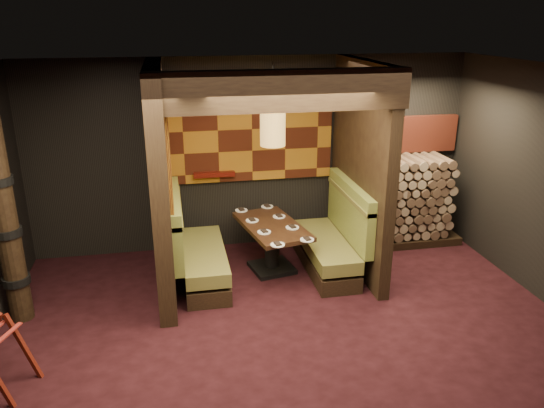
{
  "coord_description": "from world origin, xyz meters",
  "views": [
    {
      "loc": [
        -1.2,
        -4.82,
        3.39
      ],
      "look_at": [
        0.0,
        1.3,
        1.15
      ],
      "focal_mm": 35.0,
      "sensor_mm": 36.0,
      "label": 1
    }
  ],
  "objects_px": {
    "dining_table": "(272,240)",
    "totem_column": "(6,225)",
    "firewood_stack": "(404,200)",
    "booth_bench_right": "(333,242)",
    "booth_bench_left": "(196,253)",
    "pendant_lamp": "(273,128)"
  },
  "relations": [
    {
      "from": "booth_bench_right",
      "to": "firewood_stack",
      "type": "relative_size",
      "value": 0.92
    },
    {
      "from": "booth_bench_left",
      "to": "booth_bench_right",
      "type": "xyz_separation_m",
      "value": [
        1.89,
        0.0,
        0.0
      ]
    },
    {
      "from": "booth_bench_left",
      "to": "booth_bench_right",
      "type": "relative_size",
      "value": 1.0
    },
    {
      "from": "booth_bench_left",
      "to": "dining_table",
      "type": "relative_size",
      "value": 1.13
    },
    {
      "from": "booth_bench_right",
      "to": "dining_table",
      "type": "distance_m",
      "value": 0.85
    },
    {
      "from": "dining_table",
      "to": "firewood_stack",
      "type": "bearing_deg",
      "value": 15.0
    },
    {
      "from": "totem_column",
      "to": "firewood_stack",
      "type": "bearing_deg",
      "value": 13.19
    },
    {
      "from": "booth_bench_left",
      "to": "pendant_lamp",
      "type": "distance_m",
      "value": 1.94
    },
    {
      "from": "booth_bench_right",
      "to": "totem_column",
      "type": "relative_size",
      "value": 0.67
    },
    {
      "from": "totem_column",
      "to": "dining_table",
      "type": "bearing_deg",
      "value": 11.9
    },
    {
      "from": "dining_table",
      "to": "totem_column",
      "type": "height_order",
      "value": "totem_column"
    },
    {
      "from": "dining_table",
      "to": "pendant_lamp",
      "type": "bearing_deg",
      "value": -90.0
    },
    {
      "from": "booth_bench_right",
      "to": "dining_table",
      "type": "relative_size",
      "value": 1.13
    },
    {
      "from": "booth_bench_left",
      "to": "pendant_lamp",
      "type": "height_order",
      "value": "pendant_lamp"
    },
    {
      "from": "booth_bench_left",
      "to": "dining_table",
      "type": "height_order",
      "value": "booth_bench_left"
    },
    {
      "from": "booth_bench_left",
      "to": "firewood_stack",
      "type": "bearing_deg",
      "value": 12.17
    },
    {
      "from": "booth_bench_left",
      "to": "booth_bench_right",
      "type": "bearing_deg",
      "value": 0.0
    },
    {
      "from": "dining_table",
      "to": "firewood_stack",
      "type": "height_order",
      "value": "firewood_stack"
    },
    {
      "from": "totem_column",
      "to": "booth_bench_right",
      "type": "bearing_deg",
      "value": 7.86
    },
    {
      "from": "dining_table",
      "to": "totem_column",
      "type": "distance_m",
      "value": 3.29
    },
    {
      "from": "pendant_lamp",
      "to": "firewood_stack",
      "type": "distance_m",
      "value": 2.65
    },
    {
      "from": "firewood_stack",
      "to": "dining_table",
      "type": "bearing_deg",
      "value": -165.0
    }
  ]
}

